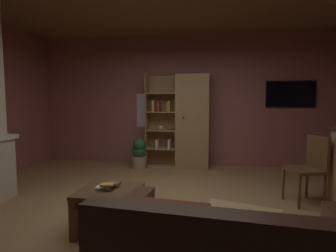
% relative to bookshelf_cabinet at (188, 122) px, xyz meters
% --- Properties ---
extents(floor, '(6.51, 5.39, 0.02)m').
position_rel_bookshelf_cabinet_xyz_m(floor, '(-0.10, -2.45, -0.98)').
color(floor, '#A37A4C').
rests_on(floor, ground).
extents(wall_back, '(6.63, 0.06, 2.81)m').
position_rel_bookshelf_cabinet_xyz_m(wall_back, '(-0.10, 0.27, 0.44)').
color(wall_back, '#9E5B56').
rests_on(wall_back, ground).
extents(window_pane_back, '(0.75, 0.01, 0.74)m').
position_rel_bookshelf_cabinet_xyz_m(window_pane_back, '(-0.80, 0.24, 0.23)').
color(window_pane_back, white).
extents(bookshelf_cabinet, '(1.32, 0.41, 1.95)m').
position_rel_bookshelf_cabinet_xyz_m(bookshelf_cabinet, '(0.00, 0.00, 0.00)').
color(bookshelf_cabinet, '#A87F51').
rests_on(bookshelf_cabinet, ground).
extents(coffee_table, '(0.62, 0.58, 0.45)m').
position_rel_bookshelf_cabinet_xyz_m(coffee_table, '(-0.59, -2.95, -0.60)').
color(coffee_table, brown).
rests_on(coffee_table, ground).
extents(table_book_0, '(0.15, 0.13, 0.03)m').
position_rel_bookshelf_cabinet_xyz_m(table_book_0, '(-0.66, -2.96, -0.50)').
color(table_book_0, beige).
rests_on(table_book_0, coffee_table).
extents(table_book_1, '(0.16, 0.14, 0.02)m').
position_rel_bookshelf_cabinet_xyz_m(table_book_1, '(-0.57, -2.87, -0.47)').
color(table_book_1, brown).
rests_on(table_book_1, coffee_table).
extents(table_book_2, '(0.14, 0.11, 0.02)m').
position_rel_bookshelf_cabinet_xyz_m(table_book_2, '(-0.59, -2.99, -0.45)').
color(table_book_2, gold).
rests_on(table_book_2, coffee_table).
extents(dining_chair, '(0.52, 0.52, 0.92)m').
position_rel_bookshelf_cabinet_xyz_m(dining_chair, '(1.79, -1.78, -0.44)').
color(dining_chair, brown).
rests_on(dining_chair, ground).
extents(potted_floor_plant, '(0.31, 0.34, 0.65)m').
position_rel_bookshelf_cabinet_xyz_m(potted_floor_plant, '(-0.99, -0.29, -0.64)').
color(potted_floor_plant, '#9E896B').
rests_on(potted_floor_plant, ground).
extents(wall_mounted_tv, '(0.96, 0.06, 0.54)m').
position_rel_bookshelf_cabinet_xyz_m(wall_mounted_tv, '(2.08, 0.21, 0.57)').
color(wall_mounted_tv, black).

